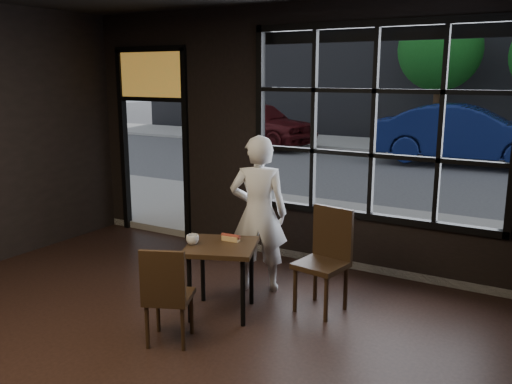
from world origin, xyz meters
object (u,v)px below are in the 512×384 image
Objects in this scene: man at (259,214)px; chair_near at (169,293)px; cafe_table at (222,279)px; navy_car at (466,134)px.

chair_near is at bearing 62.78° from man.
cafe_table is at bearing -119.00° from chair_near.
chair_near is 0.53× the size of man.
man is at bearing -115.93° from chair_near.
chair_near is 11.35m from navy_car.
chair_near is 0.20× the size of navy_car.
navy_car reaches higher than cafe_table.
man is at bearing 172.40° from navy_car.
chair_near is 1.53m from man.
cafe_table is 0.74m from chair_near.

